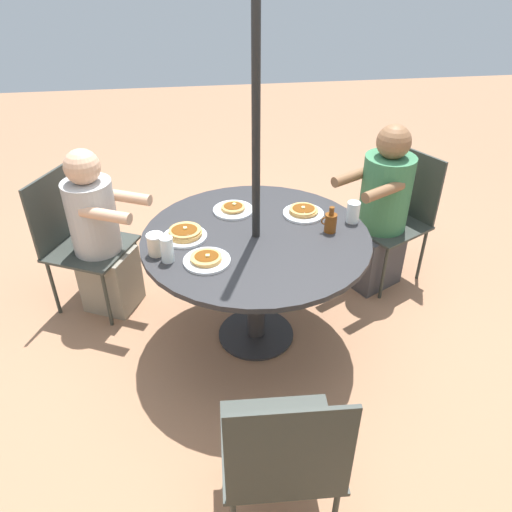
# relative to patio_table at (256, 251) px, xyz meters

# --- Properties ---
(ground_plane) EXTENTS (12.00, 12.00, 0.00)m
(ground_plane) POSITION_rel_patio_table_xyz_m (0.00, 0.00, -0.64)
(ground_plane) COLOR #9E7051
(patio_table) EXTENTS (1.29, 1.29, 0.74)m
(patio_table) POSITION_rel_patio_table_xyz_m (0.00, 0.00, 0.00)
(patio_table) COLOR #28282B
(patio_table) RESTS_ON ground
(umbrella_pole) EXTENTS (0.04, 0.04, 2.37)m
(umbrella_pole) POSITION_rel_patio_table_xyz_m (0.00, 0.00, 0.55)
(umbrella_pole) COLOR black
(umbrella_pole) RESTS_ON ground
(patio_chair_north) EXTENTS (0.63, 0.63, 0.92)m
(patio_chair_north) POSITION_rel_patio_table_xyz_m (1.11, -0.53, -0.12)
(patio_chair_north) COLOR #333833
(patio_chair_north) RESTS_ON ground
(diner_north) EXTENTS (0.55, 0.47, 1.12)m
(diner_north) POSITION_rel_patio_table_xyz_m (0.94, -0.45, -0.11)
(diner_north) COLOR gray
(diner_north) RESTS_ON ground
(patio_chair_east) EXTENTS (0.49, 0.49, 0.92)m
(patio_chair_east) POSITION_rel_patio_table_xyz_m (0.06, 1.23, -0.12)
(patio_chair_east) COLOR #333833
(patio_chair_east) RESTS_ON ground
(patio_chair_south) EXTENTS (0.64, 0.64, 0.92)m
(patio_chair_south) POSITION_rel_patio_table_xyz_m (-1.09, -0.58, -0.12)
(patio_chair_south) COLOR #333833
(patio_chair_south) RESTS_ON ground
(diner_south) EXTENTS (0.58, 0.52, 1.17)m
(diner_south) POSITION_rel_patio_table_xyz_m (-0.92, -0.49, -0.10)
(diner_south) COLOR #3D3D42
(diner_south) RESTS_ON ground
(pancake_plate_a) EXTENTS (0.24, 0.24, 0.05)m
(pancake_plate_a) POSITION_rel_patio_table_xyz_m (0.10, -0.30, 0.12)
(pancake_plate_a) COLOR white
(pancake_plate_a) RESTS_ON patio_table
(pancake_plate_b) EXTENTS (0.24, 0.24, 0.05)m
(pancake_plate_b) POSITION_rel_patio_table_xyz_m (0.29, 0.23, 0.12)
(pancake_plate_b) COLOR white
(pancake_plate_b) RESTS_ON patio_table
(pancake_plate_c) EXTENTS (0.24, 0.24, 0.06)m
(pancake_plate_c) POSITION_rel_patio_table_xyz_m (-0.31, -0.20, 0.12)
(pancake_plate_c) COLOR white
(pancake_plate_c) RESTS_ON patio_table
(pancake_plate_d) EXTENTS (0.24, 0.24, 0.06)m
(pancake_plate_d) POSITION_rel_patio_table_xyz_m (0.39, -0.03, 0.13)
(pancake_plate_d) COLOR white
(pancake_plate_d) RESTS_ON patio_table
(syrup_bottle) EXTENTS (0.09, 0.07, 0.15)m
(syrup_bottle) POSITION_rel_patio_table_xyz_m (-0.42, 0.01, 0.16)
(syrup_bottle) COLOR brown
(syrup_bottle) RESTS_ON patio_table
(coffee_cup) EXTENTS (0.09, 0.09, 0.12)m
(coffee_cup) POSITION_rel_patio_table_xyz_m (0.54, 0.11, 0.16)
(coffee_cup) COLOR beige
(coffee_cup) RESTS_ON patio_table
(drinking_glass_a) EXTENTS (0.08, 0.08, 0.12)m
(drinking_glass_a) POSITION_rel_patio_table_xyz_m (-0.58, -0.08, 0.17)
(drinking_glass_a) COLOR silver
(drinking_glass_a) RESTS_ON patio_table
(drinking_glass_b) EXTENTS (0.07, 0.07, 0.14)m
(drinking_glass_b) POSITION_rel_patio_table_xyz_m (0.48, 0.19, 0.17)
(drinking_glass_b) COLOR silver
(drinking_glass_b) RESTS_ON patio_table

